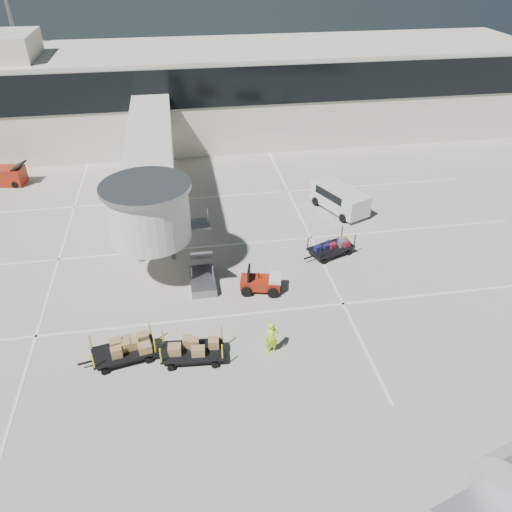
% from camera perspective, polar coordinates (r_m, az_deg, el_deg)
% --- Properties ---
extents(ground, '(140.00, 140.00, 0.00)m').
position_cam_1_polar(ground, '(25.06, -1.98, -9.72)').
color(ground, '#BBB5A7').
rests_on(ground, ground).
extents(lane_markings, '(40.00, 30.00, 0.02)m').
position_cam_1_polar(lane_markings, '(32.42, -5.33, 1.42)').
color(lane_markings, silver).
rests_on(lane_markings, ground).
extents(terminal, '(64.00, 12.11, 15.20)m').
position_cam_1_polar(terminal, '(49.85, -7.29, 18.08)').
color(terminal, beige).
rests_on(terminal, ground).
extents(jet_bridge, '(5.70, 20.40, 6.03)m').
position_cam_1_polar(jet_bridge, '(33.07, -11.95, 9.87)').
color(jet_bridge, beige).
rests_on(jet_bridge, ground).
extents(baggage_tug, '(2.43, 1.87, 1.47)m').
position_cam_1_polar(baggage_tug, '(27.91, 0.64, -3.04)').
color(baggage_tug, maroon).
rests_on(baggage_tug, ground).
extents(suitcase_cart, '(3.45, 2.31, 1.34)m').
position_cam_1_polar(suitcase_cart, '(31.29, 8.57, 0.87)').
color(suitcase_cart, black).
rests_on(suitcase_cart, ground).
extents(box_cart_near, '(3.62, 1.65, 1.40)m').
position_cam_1_polar(box_cart_near, '(24.01, -7.36, -10.73)').
color(box_cart_near, black).
rests_on(box_cart_near, ground).
extents(box_cart_far, '(3.64, 1.99, 1.39)m').
position_cam_1_polar(box_cart_far, '(24.60, -14.94, -10.31)').
color(box_cart_far, black).
rests_on(box_cart_far, ground).
extents(ground_worker, '(0.70, 0.51, 1.77)m').
position_cam_1_polar(ground_worker, '(23.92, 1.82, -9.38)').
color(ground_worker, '#AEE317').
rests_on(ground_worker, ground).
extents(minivan, '(3.49, 4.88, 1.72)m').
position_cam_1_polar(minivan, '(36.35, 9.39, 6.70)').
color(minivan, silver).
rests_on(minivan, ground).
extents(belt_loader, '(3.99, 2.13, 1.83)m').
position_cam_1_polar(belt_loader, '(44.68, -27.06, 8.15)').
color(belt_loader, maroon).
rests_on(belt_loader, ground).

